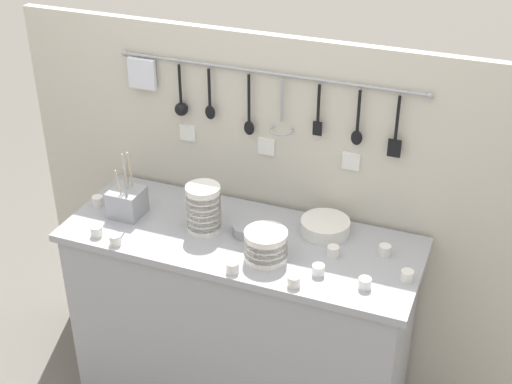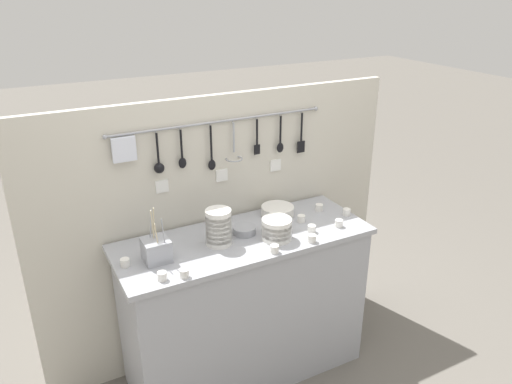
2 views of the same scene
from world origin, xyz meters
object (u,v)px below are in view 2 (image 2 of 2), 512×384
Objects in this scene: plate_stack at (278,211)px; cup_back_right at (162,276)px; cup_front_right at (319,208)px; cup_by_caddy at (312,238)px; bowl_stack_wide_centre at (219,227)px; steel_mixing_bowl at (244,230)px; cup_beside_plates at (184,273)px; cup_front_left at (339,223)px; bowl_stack_nested_right at (277,229)px; cup_back_left at (274,249)px; cup_edge_far at (312,229)px; cup_mid_row at (301,219)px; cutlery_caddy at (156,250)px; cup_centre at (125,262)px; cup_edge_near at (347,212)px.

cup_back_right is at bearing -156.94° from plate_stack.
cup_front_right is 1.00× the size of cup_by_caddy.
bowl_stack_wide_centre is 0.19m from steel_mixing_bowl.
cup_beside_plates and cup_front_left have the same top height.
plate_stack is (0.15, 0.25, -0.03)m from bowl_stack_nested_right.
cup_edge_far is at bearing 18.51° from cup_back_left.
cup_mid_row and cup_back_right have the same top height.
cup_back_right is 1.00× the size of cup_edge_far.
cutlery_caddy is 6.08× the size of cup_front_right.
cup_front_left is (0.68, -0.13, -0.08)m from bowl_stack_wide_centre.
cup_front_left is at bearing -95.19° from cup_front_right.
bowl_stack_nested_right is 0.15m from cup_back_left.
cup_centre is (-0.50, 0.01, -0.08)m from bowl_stack_wide_centre.
cutlery_caddy is at bearing 159.43° from cup_back_left.
cup_edge_near is (0.30, 0.08, 0.00)m from cup_edge_far.
cup_beside_plates is 1.00× the size of cup_front_left.
steel_mixing_bowl and cup_centre have the same top height.
cup_by_caddy is (-0.00, -0.37, -0.01)m from plate_stack.
cutlery_caddy is 0.16m from cup_centre.
cup_front_right and cup_centre have the same top height.
cup_front_left is at bearing -4.95° from cup_edge_far.
cup_edge_far is (-0.19, -0.21, 0.00)m from cup_front_right.
bowl_stack_wide_centre is at bearing 162.19° from bowl_stack_nested_right.
plate_stack reaches higher than steel_mixing_bowl.
plate_stack is 0.96m from cup_centre.
cup_beside_plates is at bearing -149.94° from steel_mixing_bowl.
bowl_stack_nested_right is 3.55× the size of cup_back_right.
cutlery_caddy reaches higher than cup_mid_row.
cup_front_right is 1.00× the size of cup_edge_far.
cup_back_left is (-0.08, -0.12, -0.04)m from bowl_stack_nested_right.
cup_front_right is 1.00× the size of cup_front_left.
cup_front_left is (1.02, -0.13, -0.04)m from cutlery_caddy.
plate_stack reaches higher than cup_front_left.
cup_edge_far is at bearing -7.39° from cutlery_caddy.
steel_mixing_bowl is 0.37m from cup_by_caddy.
cup_mid_row is 0.92m from cup_back_right.
cup_back_right is 1.19m from cup_edge_near.
cup_beside_plates and cup_back_right have the same top height.
cup_front_right is at bearing 50.02° from cup_by_caddy.
cup_centre and cup_edge_far have the same top height.
cup_front_right is at bearing 24.82° from bowl_stack_nested_right.
bowl_stack_wide_centre is 0.50m from cup_by_caddy.
bowl_stack_nested_right is at bearing -7.77° from cutlery_caddy.
plate_stack is 0.28m from cup_edge_far.
cup_back_right is (-0.10, 0.02, 0.00)m from cup_beside_plates.
cutlery_caddy is at bearing -168.06° from plate_stack.
cup_edge_near and cup_front_left have the same top height.
cup_front_right is 1.11m from cup_back_right.
cup_beside_plates is (-0.57, -0.12, -0.04)m from bowl_stack_nested_right.
cup_edge_near is 0.40m from cup_by_caddy.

